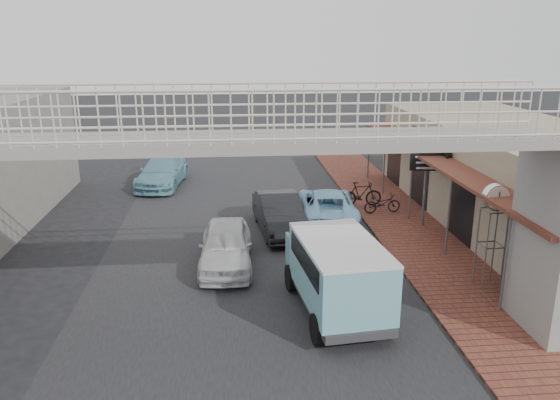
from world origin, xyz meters
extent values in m
plane|color=black|center=(0.00, 0.00, 0.00)|extent=(120.00, 120.00, 0.00)
cube|color=black|center=(0.00, 0.00, 0.01)|extent=(10.00, 60.00, 0.01)
cube|color=brown|center=(6.50, 3.00, 0.05)|extent=(3.00, 40.00, 0.10)
cube|color=gray|center=(11.00, 4.00, 2.00)|extent=(6.00, 18.00, 4.00)
cube|color=brown|center=(7.70, 4.00, 2.90)|extent=(1.80, 18.00, 0.12)
cube|color=silver|center=(8.05, 7.50, 3.30)|extent=(0.08, 2.60, 0.90)
cube|color=#B21914|center=(8.05, 1.00, 3.30)|extent=(0.08, 2.20, 0.80)
cube|color=gray|center=(7.60, -4.00, 2.50)|extent=(1.20, 2.40, 5.00)
cube|color=gray|center=(0.00, -4.00, 5.12)|extent=(14.00, 2.00, 0.24)
cube|color=beige|center=(0.00, -3.05, 5.79)|extent=(14.00, 0.08, 1.10)
cube|color=beige|center=(0.00, -4.95, 5.79)|extent=(14.00, 0.08, 1.10)
imported|color=silver|center=(-0.70, 0.95, 0.73)|extent=(1.84, 4.31, 1.45)
imported|color=black|center=(1.40, 4.18, 0.74)|extent=(2.02, 4.62, 1.48)
imported|color=#79B2D2|center=(3.49, 5.33, 0.68)|extent=(2.68, 5.10, 1.37)
imported|color=#65A0AF|center=(-4.00, 11.74, 0.72)|extent=(2.60, 5.16, 1.44)
cylinder|color=black|center=(1.28, -1.06, 0.40)|extent=(0.36, 0.83, 0.80)
cylinder|color=black|center=(3.06, -0.87, 0.40)|extent=(0.36, 0.83, 0.80)
cylinder|color=black|center=(1.60, -4.14, 0.40)|extent=(0.36, 0.83, 0.80)
cylinder|color=black|center=(3.38, -3.96, 0.40)|extent=(0.36, 0.83, 0.80)
cube|color=#70B6C2|center=(2.36, -2.85, 1.35)|extent=(2.32, 3.86, 1.55)
cube|color=#70B6C2|center=(2.14, -0.74, 1.09)|extent=(1.96, 1.22, 1.03)
cube|color=black|center=(2.36, -2.85, 1.78)|extent=(2.30, 3.18, 0.57)
cube|color=silver|center=(2.36, -2.85, 2.16)|extent=(2.34, 3.86, 0.07)
imported|color=black|center=(6.00, 5.88, 0.52)|extent=(1.66, 0.72, 0.85)
imported|color=black|center=(5.30, 6.88, 0.67)|extent=(1.92, 0.65, 1.14)
cylinder|color=#59595B|center=(6.90, -1.25, 1.31)|extent=(0.05, 0.05, 2.41)
cylinder|color=#59595B|center=(7.47, -1.22, 1.31)|extent=(0.05, 0.05, 2.41)
cylinder|color=#59595B|center=(6.93, -1.82, 1.31)|extent=(0.05, 0.05, 2.41)
cylinder|color=#59595B|center=(7.50, -1.79, 1.31)|extent=(0.05, 0.05, 2.41)
cylinder|color=silver|center=(7.20, -1.52, 2.92)|extent=(0.80, 0.32, 0.78)
cylinder|color=beige|center=(7.21, -1.66, 2.92)|extent=(0.69, 0.06, 0.69)
cylinder|color=beige|center=(7.19, -1.38, 2.92)|extent=(0.69, 0.06, 0.69)
cylinder|color=#59595B|center=(7.19, 4.17, 1.70)|extent=(0.11, 0.11, 3.19)
cube|color=black|center=(7.19, 4.14, 2.85)|extent=(1.32, 0.26, 0.99)
cone|color=black|center=(8.11, 4.00, 2.85)|extent=(0.83, 1.30, 1.21)
cube|color=white|center=(7.13, 4.11, 2.80)|extent=(0.87, 0.14, 0.66)
camera|label=1|loc=(-0.47, -16.08, 7.35)|focal=35.00mm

